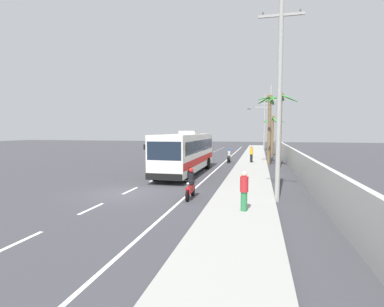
{
  "coord_description": "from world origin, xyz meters",
  "views": [
    {
      "loc": [
        7.58,
        -15.15,
        3.63
      ],
      "look_at": [
        2.04,
        8.41,
        1.7
      ],
      "focal_mm": 26.97,
      "sensor_mm": 36.0,
      "label": 1
    }
  ],
  "objects_px": {
    "palm_second": "(280,117)",
    "coach_bus_foreground": "(186,151)",
    "motorcycle_beside_bus": "(190,186)",
    "pedestrian_midwalk": "(251,154)",
    "palm_nearest": "(273,128)",
    "utility_pole_far": "(264,121)",
    "utility_pole_mid": "(270,122)",
    "motorcycle_trailing": "(229,157)",
    "utility_pole_nearest": "(279,94)",
    "pedestrian_near_kerb": "(244,190)",
    "palm_third": "(269,119)"
  },
  "relations": [
    {
      "from": "motorcycle_trailing",
      "to": "utility_pole_nearest",
      "type": "height_order",
      "value": "utility_pole_nearest"
    },
    {
      "from": "motorcycle_beside_bus",
      "to": "pedestrian_midwalk",
      "type": "xyz_separation_m",
      "value": [
        2.71,
        17.34,
        0.42
      ]
    },
    {
      "from": "utility_pole_mid",
      "to": "palm_third",
      "type": "height_order",
      "value": "utility_pole_mid"
    },
    {
      "from": "motorcycle_trailing",
      "to": "palm_third",
      "type": "height_order",
      "value": "palm_third"
    },
    {
      "from": "motorcycle_beside_bus",
      "to": "utility_pole_far",
      "type": "relative_size",
      "value": 0.19
    },
    {
      "from": "pedestrian_midwalk",
      "to": "utility_pole_far",
      "type": "relative_size",
      "value": 0.18
    },
    {
      "from": "utility_pole_far",
      "to": "palm_nearest",
      "type": "height_order",
      "value": "utility_pole_far"
    },
    {
      "from": "utility_pole_nearest",
      "to": "pedestrian_midwalk",
      "type": "bearing_deg",
      "value": 95.96
    },
    {
      "from": "utility_pole_mid",
      "to": "palm_second",
      "type": "relative_size",
      "value": 1.21
    },
    {
      "from": "pedestrian_midwalk",
      "to": "palm_nearest",
      "type": "height_order",
      "value": "palm_nearest"
    },
    {
      "from": "coach_bus_foreground",
      "to": "palm_third",
      "type": "height_order",
      "value": "palm_third"
    },
    {
      "from": "motorcycle_beside_bus",
      "to": "motorcycle_trailing",
      "type": "xyz_separation_m",
      "value": [
        0.2,
        17.8,
        -0.02
      ]
    },
    {
      "from": "motorcycle_beside_bus",
      "to": "palm_nearest",
      "type": "relative_size",
      "value": 0.34
    },
    {
      "from": "utility_pole_nearest",
      "to": "utility_pole_far",
      "type": "bearing_deg",
      "value": 90.32
    },
    {
      "from": "motorcycle_trailing",
      "to": "palm_third",
      "type": "bearing_deg",
      "value": -13.56
    },
    {
      "from": "utility_pole_far",
      "to": "utility_pole_mid",
      "type": "bearing_deg",
      "value": -88.92
    },
    {
      "from": "palm_nearest",
      "to": "palm_third",
      "type": "xyz_separation_m",
      "value": [
        -0.79,
        -10.55,
        0.96
      ]
    },
    {
      "from": "utility_pole_mid",
      "to": "palm_nearest",
      "type": "bearing_deg",
      "value": 84.97
    },
    {
      "from": "pedestrian_near_kerb",
      "to": "pedestrian_midwalk",
      "type": "distance_m",
      "value": 19.66
    },
    {
      "from": "pedestrian_near_kerb",
      "to": "palm_second",
      "type": "xyz_separation_m",
      "value": [
        2.48,
        16.41,
        3.87
      ]
    },
    {
      "from": "motorcycle_beside_bus",
      "to": "pedestrian_near_kerb",
      "type": "height_order",
      "value": "pedestrian_near_kerb"
    },
    {
      "from": "utility_pole_nearest",
      "to": "palm_third",
      "type": "height_order",
      "value": "utility_pole_nearest"
    },
    {
      "from": "motorcycle_trailing",
      "to": "utility_pole_nearest",
      "type": "relative_size",
      "value": 0.19
    },
    {
      "from": "pedestrian_midwalk",
      "to": "palm_second",
      "type": "distance_m",
      "value": 5.72
    },
    {
      "from": "utility_pole_mid",
      "to": "palm_third",
      "type": "bearing_deg",
      "value": -92.2
    },
    {
      "from": "pedestrian_near_kerb",
      "to": "utility_pole_mid",
      "type": "relative_size",
      "value": 0.2
    },
    {
      "from": "motorcycle_beside_bus",
      "to": "palm_nearest",
      "type": "height_order",
      "value": "palm_nearest"
    },
    {
      "from": "motorcycle_beside_bus",
      "to": "utility_pole_mid",
      "type": "xyz_separation_m",
      "value": [
        4.63,
        19.59,
        3.99
      ]
    },
    {
      "from": "coach_bus_foreground",
      "to": "motorcycle_beside_bus",
      "type": "height_order",
      "value": "coach_bus_foreground"
    },
    {
      "from": "utility_pole_mid",
      "to": "utility_pole_far",
      "type": "xyz_separation_m",
      "value": [
        -0.37,
        19.29,
        0.7
      ]
    },
    {
      "from": "coach_bus_foreground",
      "to": "palm_second",
      "type": "relative_size",
      "value": 1.59
    },
    {
      "from": "pedestrian_midwalk",
      "to": "utility_pole_mid",
      "type": "height_order",
      "value": "utility_pole_mid"
    },
    {
      "from": "motorcycle_beside_bus",
      "to": "utility_pole_mid",
      "type": "relative_size",
      "value": 0.22
    },
    {
      "from": "pedestrian_near_kerb",
      "to": "pedestrian_midwalk",
      "type": "relative_size",
      "value": 0.96
    },
    {
      "from": "coach_bus_foreground",
      "to": "utility_pole_far",
      "type": "bearing_deg",
      "value": 77.35
    },
    {
      "from": "pedestrian_midwalk",
      "to": "motorcycle_beside_bus",
      "type": "bearing_deg",
      "value": -107.98
    },
    {
      "from": "utility_pole_nearest",
      "to": "palm_nearest",
      "type": "distance_m",
      "value": 27.07
    },
    {
      "from": "pedestrian_midwalk",
      "to": "utility_pole_mid",
      "type": "relative_size",
      "value": 0.2
    },
    {
      "from": "utility_pole_nearest",
      "to": "palm_third",
      "type": "relative_size",
      "value": 1.42
    },
    {
      "from": "motorcycle_beside_bus",
      "to": "pedestrian_midwalk",
      "type": "distance_m",
      "value": 17.56
    },
    {
      "from": "motorcycle_beside_bus",
      "to": "palm_nearest",
      "type": "xyz_separation_m",
      "value": [
        5.31,
        27.31,
        3.26
      ]
    },
    {
      "from": "palm_second",
      "to": "coach_bus_foreground",
      "type": "bearing_deg",
      "value": -146.06
    },
    {
      "from": "motorcycle_beside_bus",
      "to": "pedestrian_near_kerb",
      "type": "distance_m",
      "value": 3.77
    },
    {
      "from": "palm_nearest",
      "to": "palm_second",
      "type": "distance_m",
      "value": 13.26
    },
    {
      "from": "palm_nearest",
      "to": "palm_second",
      "type": "xyz_separation_m",
      "value": [
        0.12,
        -13.22,
        1.0
      ]
    },
    {
      "from": "palm_nearest",
      "to": "palm_third",
      "type": "distance_m",
      "value": 10.62
    },
    {
      "from": "palm_nearest",
      "to": "pedestrian_midwalk",
      "type": "bearing_deg",
      "value": -104.67
    },
    {
      "from": "pedestrian_midwalk",
      "to": "utility_pole_mid",
      "type": "xyz_separation_m",
      "value": [
        1.93,
        2.24,
        3.57
      ]
    },
    {
      "from": "pedestrian_near_kerb",
      "to": "motorcycle_beside_bus",
      "type": "bearing_deg",
      "value": -103.62
    },
    {
      "from": "pedestrian_midwalk",
      "to": "utility_pole_far",
      "type": "xyz_separation_m",
      "value": [
        1.56,
        21.54,
        4.27
      ]
    }
  ]
}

